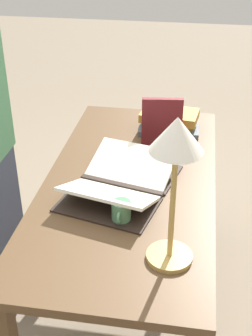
{
  "coord_description": "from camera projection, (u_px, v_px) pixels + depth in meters",
  "views": [
    {
      "loc": [
        1.63,
        0.25,
        1.8
      ],
      "look_at": [
        0.04,
        -0.01,
        0.85
      ],
      "focal_mm": 50.0,
      "sensor_mm": 36.0,
      "label": 1
    }
  ],
  "objects": [
    {
      "name": "book_stack_tall",
      "position": [
        169.0,
        122.0,
        2.32
      ],
      "size": [
        0.22,
        0.3,
        0.11
      ],
      "color": "slate",
      "rests_on": "reading_desk"
    },
    {
      "name": "reading_desk",
      "position": [
        130.0,
        200.0,
        2.0
      ],
      "size": [
        1.47,
        0.7,
        0.77
      ],
      "color": "brown",
      "rests_on": "ground_plane"
    },
    {
      "name": "coffee_mug",
      "position": [
        121.0,
        212.0,
        1.69
      ],
      "size": [
        0.1,
        0.07,
        0.08
      ],
      "rotation": [
        0.0,
        0.0,
        6.24
      ],
      "color": "#4C7F5B",
      "rests_on": "reading_desk"
    },
    {
      "name": "book_standing_upright",
      "position": [
        162.0,
        122.0,
        2.17
      ],
      "size": [
        0.05,
        0.19,
        0.23
      ],
      "rotation": [
        0.0,
        0.0,
        0.13
      ],
      "color": "maroon",
      "rests_on": "reading_desk"
    },
    {
      "name": "reading_lamp",
      "position": [
        176.0,
        154.0,
        1.33
      ],
      "size": [
        0.16,
        0.16,
        0.51
      ],
      "color": "tan",
      "rests_on": "reading_desk"
    },
    {
      "name": "open_book",
      "position": [
        121.0,
        182.0,
        1.88
      ],
      "size": [
        0.58,
        0.48,
        0.09
      ],
      "rotation": [
        0.0,
        0.0,
        -0.24
      ],
      "color": "black",
      "rests_on": "reading_desk"
    },
    {
      "name": "ground_plane",
      "position": [
        129.0,
        309.0,
        2.34
      ],
      "size": [
        12.0,
        12.0,
        0.0
      ],
      "primitive_type": "plane",
      "color": "gray"
    }
  ]
}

